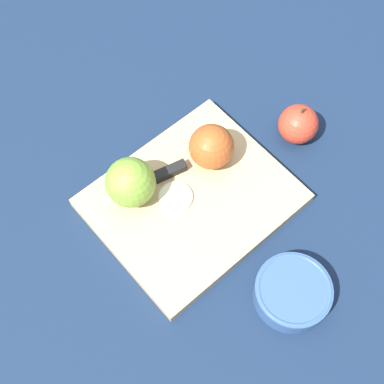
{
  "coord_description": "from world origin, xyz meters",
  "views": [
    {
      "loc": [
        0.31,
        0.25,
        0.82
      ],
      "look_at": [
        0.0,
        0.0,
        0.04
      ],
      "focal_mm": 50.0,
      "sensor_mm": 36.0,
      "label": 1
    }
  ],
  "objects_px": {
    "knife": "(163,175)",
    "apple_whole": "(298,124)",
    "apple_half_left": "(211,147)",
    "apple_half_right": "(131,182)",
    "bowl": "(293,292)"
  },
  "relations": [
    {
      "from": "knife",
      "to": "apple_whole",
      "type": "height_order",
      "value": "apple_whole"
    },
    {
      "from": "knife",
      "to": "apple_whole",
      "type": "xyz_separation_m",
      "value": [
        -0.22,
        0.13,
        0.01
      ]
    },
    {
      "from": "apple_half_left",
      "to": "apple_half_right",
      "type": "xyz_separation_m",
      "value": [
        0.13,
        -0.06,
        0.0
      ]
    },
    {
      "from": "knife",
      "to": "bowl",
      "type": "bearing_deg",
      "value": 107.9
    },
    {
      "from": "apple_half_left",
      "to": "apple_whole",
      "type": "height_order",
      "value": "apple_half_left"
    },
    {
      "from": "knife",
      "to": "bowl",
      "type": "height_order",
      "value": "bowl"
    },
    {
      "from": "knife",
      "to": "bowl",
      "type": "distance_m",
      "value": 0.29
    },
    {
      "from": "knife",
      "to": "apple_whole",
      "type": "bearing_deg",
      "value": 175.18
    },
    {
      "from": "apple_half_right",
      "to": "knife",
      "type": "height_order",
      "value": "apple_half_right"
    },
    {
      "from": "apple_half_right",
      "to": "bowl",
      "type": "xyz_separation_m",
      "value": [
        -0.02,
        0.3,
        -0.04
      ]
    },
    {
      "from": "apple_half_right",
      "to": "apple_half_left",
      "type": "bearing_deg",
      "value": -9.47
    },
    {
      "from": "apple_half_left",
      "to": "apple_half_right",
      "type": "relative_size",
      "value": 0.93
    },
    {
      "from": "apple_whole",
      "to": "bowl",
      "type": "bearing_deg",
      "value": 31.6
    },
    {
      "from": "apple_half_right",
      "to": "bowl",
      "type": "bearing_deg",
      "value": -71.25
    },
    {
      "from": "apple_half_right",
      "to": "apple_whole",
      "type": "xyz_separation_m",
      "value": [
        -0.28,
        0.14,
        -0.03
      ]
    }
  ]
}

